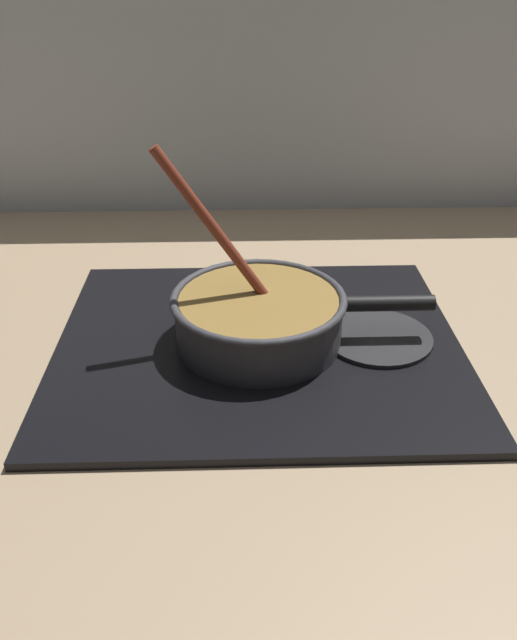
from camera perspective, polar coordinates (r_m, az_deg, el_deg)
name	(u,v)px	position (r m, az deg, el deg)	size (l,w,h in m)	color
ground	(251,472)	(0.74, -0.64, -13.31)	(2.40, 1.60, 0.04)	#9E8466
backsplash_wall	(242,74)	(1.35, -1.50, 20.92)	(2.40, 0.02, 0.55)	silver
hob_plate	(258,344)	(0.91, 0.00, -2.17)	(0.56, 0.48, 0.01)	black
burner_ring	(258,338)	(0.90, 0.00, -1.63)	(0.19, 0.19, 0.01)	#592D0C
spare_burner	(377,337)	(0.92, 10.47, -1.49)	(0.15, 0.15, 0.01)	#262628
cooking_pan	(259,316)	(0.88, 0.07, 0.33)	(0.37, 0.24, 0.27)	#38383D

